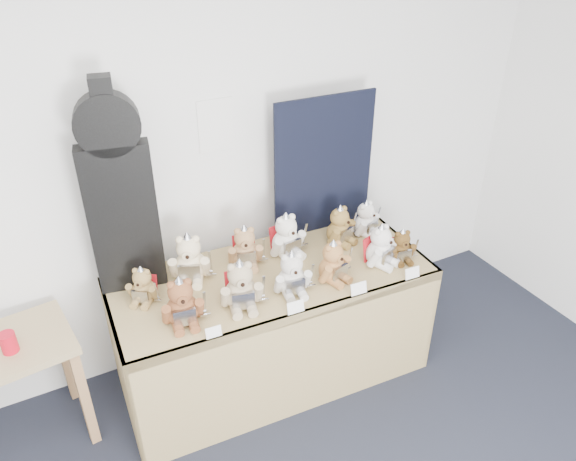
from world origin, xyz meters
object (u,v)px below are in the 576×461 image
teddy_back_left (189,260)px  teddy_front_left (241,287)px  teddy_front_far_left (182,304)px  teddy_back_centre_left (245,248)px  guitar_case (119,193)px  teddy_front_end (401,247)px  teddy_back_right (340,227)px  teddy_front_centre (292,275)px  teddy_back_far_left (143,286)px  teddy_front_right (333,263)px  teddy_back_centre_right (287,237)px  teddy_front_far_right (381,247)px  teddy_back_end (366,220)px  display_table (277,304)px  red_cup (9,343)px

teddy_back_left → teddy_front_left: bearing=-42.8°
teddy_front_far_left → teddy_back_centre_left: size_ratio=1.05×
guitar_case → teddy_back_centre_left: guitar_case is taller
teddy_front_end → teddy_back_right: bearing=135.2°
teddy_back_centre_left → teddy_back_right: (0.61, -0.05, -0.00)m
teddy_front_end → teddy_back_left: teddy_back_left is taller
teddy_front_centre → teddy_back_right: (0.50, 0.31, -0.00)m
teddy_back_centre_left → teddy_front_centre: bearing=-55.4°
teddy_front_left → teddy_back_far_left: size_ratio=1.33×
teddy_front_left → teddy_back_left: 0.38m
teddy_front_right → teddy_front_end: size_ratio=1.21×
teddy_front_far_left → teddy_back_centre_right: (0.75, 0.31, 0.00)m
teddy_front_centre → teddy_back_far_left: teddy_front_centre is taller
teddy_front_far_left → teddy_front_far_right: size_ratio=1.04×
teddy_back_centre_left → teddy_back_right: bearing=12.1°
teddy_front_left → teddy_back_end: 1.03m
teddy_back_right → teddy_back_end: 0.20m
teddy_front_centre → teddy_back_far_left: 0.79m
guitar_case → teddy_back_far_left: (0.01, -0.17, -0.48)m
display_table → teddy_back_far_left: teddy_back_far_left is taller
teddy_front_left → teddy_front_right: teddy_front_left is taller
guitar_case → teddy_front_end: 1.60m
teddy_back_far_left → teddy_front_far_right: bearing=24.7°
guitar_case → teddy_front_end: guitar_case is taller
teddy_front_left → teddy_back_left: bearing=127.0°
teddy_front_far_right → teddy_back_right: bearing=86.2°
guitar_case → teddy_front_end: bearing=-8.0°
teddy_back_left → teddy_back_end: teddy_back_left is taller
red_cup → teddy_back_left: teddy_back_left is taller
teddy_front_far_left → teddy_front_end: (1.31, -0.06, -0.03)m
teddy_front_centre → teddy_back_centre_left: size_ratio=1.00×
teddy_front_far_right → red_cup: bearing=152.4°
teddy_front_end → teddy_back_right: size_ratio=0.82×
teddy_back_right → teddy_back_centre_right: bearing=155.7°
teddy_front_far_left → teddy_back_left: bearing=73.3°
guitar_case → teddy_back_end: 1.51m
teddy_front_far_left → teddy_back_right: bearing=22.4°
red_cup → teddy_front_right: teddy_front_right is taller
teddy_back_left → guitar_case: bearing=-175.9°
teddy_front_right → teddy_back_centre_left: (-0.37, 0.36, 0.00)m
guitar_case → teddy_back_centre_left: (0.62, -0.12, -0.46)m
teddy_back_centre_right → teddy_back_far_left: bearing=175.9°
teddy_back_left → display_table: bearing=-7.5°
teddy_back_centre_right → teddy_front_right: bearing=-78.9°
teddy_front_end → teddy_back_end: size_ratio=0.89×
teddy_back_end → teddy_back_right: bearing=162.0°
teddy_front_end → teddy_back_centre_right: teddy_back_centre_right is taller
teddy_front_far_left → teddy_back_right: size_ratio=1.08×
teddy_front_centre → teddy_back_end: (0.70, 0.32, -0.01)m
display_table → teddy_front_end: bearing=-8.1°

